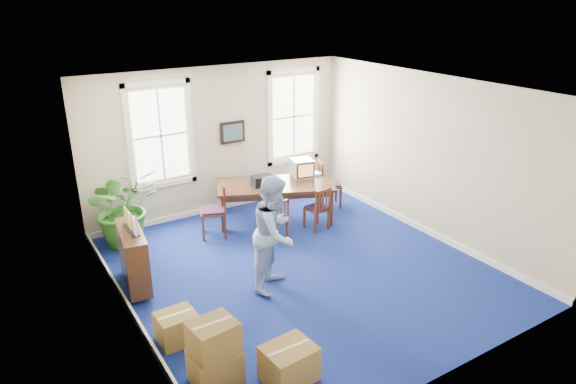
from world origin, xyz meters
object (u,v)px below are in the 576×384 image
man (275,233)px  credenza (134,261)px  crt_tv (302,168)px  chair_near_left (275,219)px  potted_plant (124,206)px  cardboard_boxes (227,340)px  conference_table (275,202)px

man → credenza: size_ratio=1.59×
credenza → crt_tv: bearing=23.3°
chair_near_left → crt_tv: bearing=-153.0°
chair_near_left → potted_plant: (-2.53, 1.42, 0.34)m
man → cardboard_boxes: bearing=-175.5°
chair_near_left → man: size_ratio=0.46×
conference_table → chair_near_left: chair_near_left is taller
credenza → cardboard_boxes: credenza is taller
man → credenza: bearing=110.6°
crt_tv → conference_table: bearing=-163.5°
man → potted_plant: man is taller
man → crt_tv: bearing=10.4°
chair_near_left → conference_table: bearing=-129.9°
crt_tv → potted_plant: 3.79m
conference_table → man: man is taller
man → credenza: 2.39m
credenza → chair_near_left: bearing=12.7°
chair_near_left → credenza: bearing=-4.0°
man → potted_plant: bearing=82.0°
crt_tv → chair_near_left: 1.62m
potted_plant → cardboard_boxes: size_ratio=0.97×
man → potted_plant: size_ratio=1.25×
potted_plant → cardboard_boxes: (0.08, -4.34, -0.32)m
conference_table → man: 2.72m
chair_near_left → cardboard_boxes: 3.81m
crt_tv → potted_plant: potted_plant is taller
conference_table → potted_plant: size_ratio=1.57×
conference_table → potted_plant: potted_plant is taller
cardboard_boxes → man: bearing=42.5°
chair_near_left → potted_plant: bearing=-38.4°
crt_tv → man: bearing=-119.4°
conference_table → credenza: bearing=-138.3°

